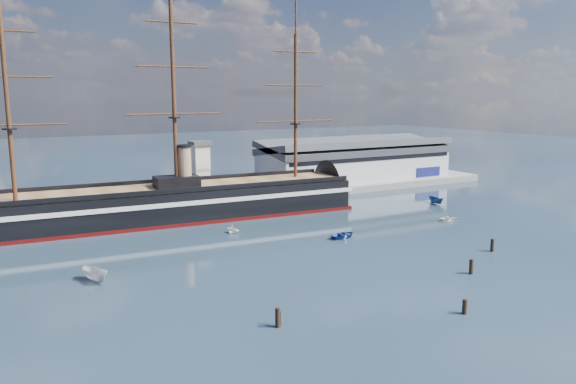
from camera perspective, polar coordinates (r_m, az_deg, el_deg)
ground at (r=119.31m, az=-4.47°, el=-4.22°), size 600.00×600.00×0.00m
quay at (r=155.43m, az=-6.76°, el=-0.90°), size 180.00×18.00×2.00m
warehouse at (r=181.20m, az=6.83°, el=3.21°), size 63.00×21.00×11.60m
quay_tower at (r=148.57m, az=-8.88°, el=2.35°), size 5.00×5.00×15.00m
warship at (r=132.74m, az=-12.70°, el=-1.19°), size 113.35×21.67×53.94m
motorboat_a at (r=94.36m, az=-18.93°, el=-8.63°), size 7.74×4.78×2.91m
motorboat_b at (r=116.10m, az=5.66°, el=-4.64°), size 2.16×3.89×1.71m
motorboat_d at (r=119.80m, az=-5.61°, el=-4.18°), size 5.74×4.29×1.93m
motorboat_e at (r=136.03m, az=16.12°, el=-2.81°), size 1.70×3.17×1.40m
motorboat_f at (r=155.33m, az=14.81°, el=-1.18°), size 6.19×2.60×2.42m
piling_near_left at (r=73.23m, az=-1.06°, el=-13.57°), size 0.64×0.64×3.31m
piling_near_mid at (r=80.74m, az=17.46°, el=-11.74°), size 0.64×0.64×2.77m
piling_near_right at (r=97.80m, az=18.07°, el=-7.92°), size 0.64×0.64×3.21m
piling_far_right at (r=112.50m, az=20.00°, el=-5.69°), size 0.64×0.64×3.12m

